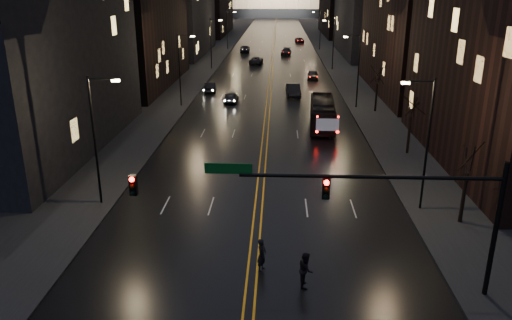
# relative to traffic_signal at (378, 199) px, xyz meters

# --- Properties ---
(ground) EXTENTS (900.00, 900.00, 0.00)m
(ground) POSITION_rel_traffic_signal_xyz_m (-5.91, 0.00, -5.10)
(ground) COLOR black
(ground) RESTS_ON ground
(road) EXTENTS (20.00, 320.00, 0.02)m
(road) POSITION_rel_traffic_signal_xyz_m (-5.91, 130.00, -5.09)
(road) COLOR black
(road) RESTS_ON ground
(sidewalk_left) EXTENTS (8.00, 320.00, 0.16)m
(sidewalk_left) POSITION_rel_traffic_signal_xyz_m (-19.91, 130.00, -5.02)
(sidewalk_left) COLOR black
(sidewalk_left) RESTS_ON ground
(sidewalk_right) EXTENTS (8.00, 320.00, 0.16)m
(sidewalk_right) POSITION_rel_traffic_signal_xyz_m (8.09, 130.00, -5.02)
(sidewalk_right) COLOR black
(sidewalk_right) RESTS_ON ground
(center_line) EXTENTS (0.62, 320.00, 0.01)m
(center_line) POSITION_rel_traffic_signal_xyz_m (-5.91, 130.00, -5.08)
(center_line) COLOR orange
(center_line) RESTS_ON road
(building_left_near) EXTENTS (12.00, 28.00, 22.00)m
(building_left_near) POSITION_rel_traffic_signal_xyz_m (-26.91, 22.00, 5.90)
(building_left_near) COLOR black
(building_left_near) RESTS_ON ground
(building_left_far) EXTENTS (12.00, 34.00, 20.00)m
(building_left_far) POSITION_rel_traffic_signal_xyz_m (-26.91, 92.00, 4.90)
(building_left_far) COLOR black
(building_left_far) RESTS_ON ground
(traffic_signal) EXTENTS (17.29, 0.45, 7.00)m
(traffic_signal) POSITION_rel_traffic_signal_xyz_m (0.00, 0.00, 0.00)
(traffic_signal) COLOR black
(traffic_signal) RESTS_ON ground
(streetlamp_right_near) EXTENTS (2.13, 0.25, 9.00)m
(streetlamp_right_near) POSITION_rel_traffic_signal_xyz_m (4.91, 10.00, -0.02)
(streetlamp_right_near) COLOR black
(streetlamp_right_near) RESTS_ON ground
(streetlamp_left_near) EXTENTS (2.13, 0.25, 9.00)m
(streetlamp_left_near) POSITION_rel_traffic_signal_xyz_m (-16.72, 10.00, -0.02)
(streetlamp_left_near) COLOR black
(streetlamp_left_near) RESTS_ON ground
(streetlamp_right_mid) EXTENTS (2.13, 0.25, 9.00)m
(streetlamp_right_mid) POSITION_rel_traffic_signal_xyz_m (4.91, 40.00, -0.02)
(streetlamp_right_mid) COLOR black
(streetlamp_right_mid) RESTS_ON ground
(streetlamp_left_mid) EXTENTS (2.13, 0.25, 9.00)m
(streetlamp_left_mid) POSITION_rel_traffic_signal_xyz_m (-16.72, 40.00, -0.02)
(streetlamp_left_mid) COLOR black
(streetlamp_left_mid) RESTS_ON ground
(streetlamp_right_far) EXTENTS (2.13, 0.25, 9.00)m
(streetlamp_right_far) POSITION_rel_traffic_signal_xyz_m (4.91, 70.00, -0.02)
(streetlamp_right_far) COLOR black
(streetlamp_right_far) RESTS_ON ground
(streetlamp_left_far) EXTENTS (2.13, 0.25, 9.00)m
(streetlamp_left_far) POSITION_rel_traffic_signal_xyz_m (-16.72, 70.00, -0.02)
(streetlamp_left_far) COLOR black
(streetlamp_left_far) RESTS_ON ground
(streetlamp_right_dist) EXTENTS (2.13, 0.25, 9.00)m
(streetlamp_right_dist) POSITION_rel_traffic_signal_xyz_m (4.91, 100.00, -0.02)
(streetlamp_right_dist) COLOR black
(streetlamp_right_dist) RESTS_ON ground
(streetlamp_left_dist) EXTENTS (2.13, 0.25, 9.00)m
(streetlamp_left_dist) POSITION_rel_traffic_signal_xyz_m (-16.72, 100.00, -0.02)
(streetlamp_left_dist) COLOR black
(streetlamp_left_dist) RESTS_ON ground
(tree_right_near) EXTENTS (2.40, 2.40, 6.65)m
(tree_right_near) POSITION_rel_traffic_signal_xyz_m (7.09, 8.00, -0.58)
(tree_right_near) COLOR black
(tree_right_near) RESTS_ON ground
(tree_right_mid) EXTENTS (2.40, 2.40, 6.65)m
(tree_right_mid) POSITION_rel_traffic_signal_xyz_m (7.09, 22.00, -0.58)
(tree_right_mid) COLOR black
(tree_right_mid) RESTS_ON ground
(tree_right_far) EXTENTS (2.40, 2.40, 6.65)m
(tree_right_far) POSITION_rel_traffic_signal_xyz_m (7.09, 38.00, -0.58)
(tree_right_far) COLOR black
(tree_right_far) RESTS_ON ground
(bus) EXTENTS (3.14, 10.78, 2.97)m
(bus) POSITION_rel_traffic_signal_xyz_m (0.14, 31.30, -3.62)
(bus) COLOR black
(bus) RESTS_ON ground
(oncoming_car_a) EXTENTS (1.73, 4.25, 1.44)m
(oncoming_car_a) POSITION_rel_traffic_signal_xyz_m (-10.81, 42.57, -4.38)
(oncoming_car_a) COLOR black
(oncoming_car_a) RESTS_ON ground
(oncoming_car_b) EXTENTS (2.04, 4.63, 1.48)m
(oncoming_car_b) POSITION_rel_traffic_signal_xyz_m (-14.41, 49.16, -4.36)
(oncoming_car_b) COLOR black
(oncoming_car_b) RESTS_ON ground
(oncoming_car_c) EXTENTS (2.73, 5.21, 1.40)m
(oncoming_car_c) POSITION_rel_traffic_signal_xyz_m (-9.01, 76.96, -4.40)
(oncoming_car_c) COLOR black
(oncoming_car_c) RESTS_ON ground
(oncoming_car_d) EXTENTS (2.35, 5.42, 1.55)m
(oncoming_car_d) POSITION_rel_traffic_signal_xyz_m (-12.44, 95.37, -4.33)
(oncoming_car_d) COLOR black
(oncoming_car_d) RESTS_ON ground
(receding_car_a) EXTENTS (2.08, 5.26, 1.70)m
(receding_car_a) POSITION_rel_traffic_signal_xyz_m (-2.58, 46.78, -4.25)
(receding_car_a) COLOR black
(receding_car_a) RESTS_ON ground
(receding_car_b) EXTENTS (2.07, 4.53, 1.51)m
(receding_car_b) POSITION_rel_traffic_signal_xyz_m (0.98, 60.29, -4.35)
(receding_car_b) COLOR black
(receding_car_b) RESTS_ON ground
(receding_car_c) EXTENTS (2.54, 5.28, 1.48)m
(receding_car_c) POSITION_rel_traffic_signal_xyz_m (-3.00, 90.77, -4.36)
(receding_car_c) COLOR black
(receding_car_c) RESTS_ON ground
(receding_car_d) EXTENTS (2.45, 4.81, 1.30)m
(receding_car_d) POSITION_rel_traffic_signal_xyz_m (0.97, 116.89, -4.45)
(receding_car_d) COLOR black
(receding_car_d) RESTS_ON ground
(pedestrian_a) EXTENTS (0.67, 0.79, 1.84)m
(pedestrian_a) POSITION_rel_traffic_signal_xyz_m (-5.41, 1.93, -4.18)
(pedestrian_a) COLOR black
(pedestrian_a) RESTS_ON ground
(pedestrian_b) EXTENTS (0.52, 0.92, 1.88)m
(pedestrian_b) POSITION_rel_traffic_signal_xyz_m (-3.15, 0.56, -4.16)
(pedestrian_b) COLOR black
(pedestrian_b) RESTS_ON ground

